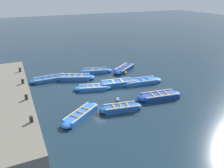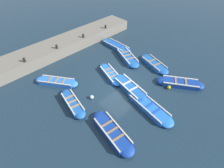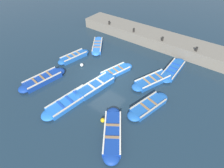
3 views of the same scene
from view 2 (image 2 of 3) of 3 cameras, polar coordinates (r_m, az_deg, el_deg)
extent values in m
plane|color=#1C303F|center=(13.96, 2.06, 0.53)|extent=(120.00, 120.00, 0.00)
cube|color=#1E59AD|center=(12.44, -12.69, -6.17)|extent=(2.43, 1.19, 0.38)
ellipsoid|color=#1E59AD|center=(13.23, -14.71, -2.96)|extent=(0.86, 0.84, 0.38)
ellipsoid|color=#1E59AD|center=(11.71, -10.36, -9.80)|extent=(0.86, 0.84, 0.38)
cube|color=beige|center=(12.22, -14.33, -6.12)|extent=(2.25, 0.50, 0.07)
cube|color=beige|center=(12.35, -11.37, -4.85)|extent=(2.25, 0.50, 0.07)
cube|color=#9E7A51|center=(12.62, -13.73, -4.12)|extent=(0.26, 0.70, 0.04)
cube|color=#9E7A51|center=(12.29, -12.83, -5.53)|extent=(0.26, 0.70, 0.04)
cube|color=#9E7A51|center=(11.97, -11.88, -7.03)|extent=(0.26, 0.70, 0.04)
cube|color=#1E59AD|center=(13.28, 5.88, -1.22)|extent=(2.85, 1.36, 0.40)
ellipsoid|color=#1E59AD|center=(14.05, 2.37, 1.95)|extent=(1.01, 0.99, 0.40)
ellipsoid|color=#1E59AD|center=(12.60, 9.82, -4.75)|extent=(1.01, 0.99, 0.40)
cube|color=silver|center=(12.91, 4.49, -1.22)|extent=(2.66, 0.51, 0.07)
cube|color=silver|center=(13.33, 7.37, 0.23)|extent=(2.66, 0.51, 0.07)
cube|color=beige|center=(13.34, 4.90, 0.40)|extent=(0.27, 0.83, 0.04)
cube|color=beige|center=(12.92, 7.03, -1.49)|extent=(0.27, 0.83, 0.04)
cube|color=navy|center=(10.77, 0.15, -15.48)|extent=(2.83, 1.38, 0.39)
ellipsoid|color=navy|center=(11.42, -3.87, -10.72)|extent=(1.05, 1.03, 0.39)
ellipsoid|color=navy|center=(10.26, 4.84, -20.69)|extent=(1.05, 1.03, 0.39)
cube|color=beige|center=(10.45, -1.93, -16.00)|extent=(2.64, 0.49, 0.07)
cube|color=beige|center=(10.72, 2.15, -13.65)|extent=(2.64, 0.49, 0.07)
cube|color=olive|center=(10.85, -1.66, -12.76)|extent=(0.27, 0.87, 0.04)
cube|color=olive|center=(10.59, 0.15, -14.86)|extent=(0.27, 0.87, 0.04)
cube|color=olive|center=(10.35, 2.08, -17.05)|extent=(0.27, 0.87, 0.04)
cube|color=#1E59AD|center=(16.05, 13.59, 6.38)|extent=(2.59, 1.54, 0.33)
ellipsoid|color=#1E59AD|center=(16.78, 10.97, 8.57)|extent=(1.09, 1.07, 0.33)
ellipsoid|color=#1E59AD|center=(15.39, 16.42, 3.97)|extent=(1.09, 1.07, 0.33)
cube|color=#B2AD9E|center=(15.69, 12.49, 6.55)|extent=(2.32, 0.69, 0.07)
cube|color=#B2AD9E|center=(16.20, 14.87, 7.35)|extent=(2.32, 0.69, 0.07)
cube|color=olive|center=(16.15, 12.92, 7.55)|extent=(0.35, 0.84, 0.04)
cube|color=olive|center=(15.75, 14.48, 6.25)|extent=(0.35, 0.84, 0.04)
cube|color=#1E59AD|center=(16.55, 5.01, 8.79)|extent=(2.88, 1.90, 0.36)
ellipsoid|color=#1E59AD|center=(17.57, 3.03, 11.08)|extent=(1.19, 1.17, 0.36)
ellipsoid|color=#1E59AD|center=(15.59, 7.22, 6.20)|extent=(1.19, 1.17, 0.36)
cube|color=silver|center=(16.26, 3.63, 9.11)|extent=(2.50, 1.05, 0.07)
cube|color=silver|center=(16.62, 6.45, 9.72)|extent=(2.50, 1.05, 0.07)
cube|color=#9E7A51|center=(16.87, 4.18, 10.37)|extent=(0.44, 0.84, 0.04)
cube|color=#9E7A51|center=(16.44, 5.05, 9.38)|extent=(0.44, 0.84, 0.04)
cube|color=#9E7A51|center=(16.02, 5.97, 8.32)|extent=(0.44, 0.84, 0.04)
cube|color=blue|center=(12.25, 12.00, -7.26)|extent=(3.15, 1.43, 0.31)
ellipsoid|color=blue|center=(12.91, 7.25, -3.20)|extent=(1.09, 1.07, 0.31)
ellipsoid|color=blue|center=(11.75, 17.32, -11.67)|extent=(1.09, 1.07, 0.31)
cube|color=beige|center=(11.85, 10.52, -7.74)|extent=(2.96, 0.48, 0.07)
cube|color=beige|center=(12.37, 13.66, -5.65)|extent=(2.96, 0.48, 0.07)
cube|color=#1947B7|center=(12.38, 10.00, -4.94)|extent=(0.26, 0.91, 0.04)
cube|color=#1947B7|center=(12.12, 12.11, -6.72)|extent=(0.26, 0.91, 0.04)
cube|color=#1947B7|center=(11.88, 14.33, -8.57)|extent=(0.26, 0.91, 0.04)
cube|color=#1E59AD|center=(18.27, 1.30, 12.35)|extent=(2.86, 0.95, 0.30)
ellipsoid|color=#1E59AD|center=(19.16, -1.83, 13.88)|extent=(0.90, 0.87, 0.30)
ellipsoid|color=#1E59AD|center=(17.45, 4.70, 10.63)|extent=(0.90, 0.87, 0.30)
cube|color=beige|center=(17.91, 0.33, 12.39)|extent=(2.80, 0.10, 0.07)
cube|color=beige|center=(18.45, 2.27, 13.32)|extent=(2.80, 0.10, 0.07)
cube|color=#1947B7|center=(18.56, -0.06, 13.49)|extent=(0.14, 0.83, 0.04)
cube|color=#1947B7|center=(18.18, 1.31, 12.82)|extent=(0.14, 0.83, 0.04)
cube|color=#1947B7|center=(17.82, 2.73, 12.12)|extent=(0.14, 0.83, 0.04)
cube|color=navy|center=(14.60, 21.35, 0.23)|extent=(2.75, 2.29, 0.37)
ellipsoid|color=navy|center=(14.36, 16.14, 0.96)|extent=(1.21, 1.20, 0.37)
ellipsoid|color=navy|center=(14.95, 26.34, -0.48)|extent=(1.21, 1.20, 0.37)
cube|color=silver|center=(14.14, 21.70, -0.25)|extent=(2.23, 1.56, 0.07)
cube|color=silver|center=(14.78, 21.43, 1.94)|extent=(2.23, 1.56, 0.07)
cube|color=olive|center=(14.39, 20.08, 1.04)|extent=(0.58, 0.75, 0.04)
cube|color=olive|center=(14.56, 23.00, 0.62)|extent=(0.58, 0.75, 0.04)
cube|color=blue|center=(14.41, -17.64, 0.63)|extent=(2.68, 2.22, 0.33)
ellipsoid|color=blue|center=(15.04, -22.26, 1.25)|extent=(1.06, 1.05, 0.33)
ellipsoid|color=blue|center=(13.88, -12.63, -0.05)|extent=(1.06, 1.05, 0.33)
cube|color=beige|center=(14.05, -18.40, 0.26)|extent=(2.22, 1.59, 0.07)
cube|color=beige|center=(14.52, -17.23, 2.17)|extent=(2.22, 1.59, 0.07)
cube|color=olive|center=(14.55, -19.82, 1.45)|extent=(0.53, 0.66, 0.04)
cube|color=olive|center=(14.29, -17.79, 1.18)|extent=(0.53, 0.66, 0.04)
cube|color=olive|center=(14.05, -15.70, 0.91)|extent=(0.53, 0.66, 0.04)
cube|color=blue|center=(14.51, -0.45, 3.24)|extent=(2.51, 1.49, 0.30)
ellipsoid|color=blue|center=(15.34, -2.50, 5.71)|extent=(1.01, 1.00, 0.30)
ellipsoid|color=blue|center=(13.72, 1.84, 0.49)|extent=(1.01, 1.00, 0.30)
cube|color=silver|center=(14.25, -1.86, 3.34)|extent=(2.24, 0.72, 0.07)
cube|color=silver|center=(14.54, 0.93, 4.26)|extent=(2.24, 0.72, 0.07)
cube|color=olive|center=(14.75, -1.36, 4.84)|extent=(0.35, 0.77, 0.04)
cube|color=olive|center=(14.40, -0.45, 3.76)|extent=(0.35, 0.77, 0.04)
cube|color=olive|center=(14.06, 0.50, 2.63)|extent=(0.35, 0.77, 0.04)
cube|color=slate|center=(18.51, -14.69, 12.61)|extent=(2.57, 15.24, 0.99)
cylinder|color=black|center=(19.84, -2.13, 18.20)|extent=(0.20, 0.20, 0.35)
cylinder|color=black|center=(18.17, -9.37, 15.27)|extent=(0.20, 0.20, 0.35)
cylinder|color=black|center=(16.88, -17.62, 11.54)|extent=(0.20, 0.20, 0.35)
cylinder|color=black|center=(16.04, -26.72, 7.04)|extent=(0.20, 0.20, 0.35)
sphere|color=silver|center=(12.68, -6.63, -4.27)|extent=(0.29, 0.29, 0.29)
sphere|color=#EAB214|center=(14.02, 18.07, -1.04)|extent=(0.28, 0.28, 0.28)
camera|label=1|loc=(16.05, -74.85, 5.98)|focal=35.00mm
camera|label=3|loc=(14.02, 55.55, 23.73)|focal=28.00mm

